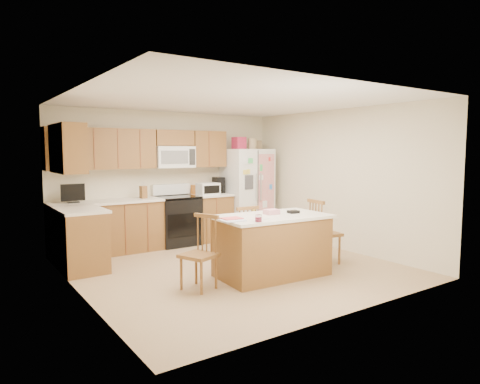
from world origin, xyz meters
TOP-DOWN VIEW (x-y plane):
  - ground at (0.00, 0.00)m, footprint 4.50×4.50m
  - room_shell at (0.00, 0.00)m, footprint 4.60×4.60m
  - cabinetry at (-0.98, 1.79)m, footprint 3.36×1.56m
  - stove at (0.00, 1.94)m, footprint 0.76×0.65m
  - refrigerator at (1.57, 1.87)m, footprint 0.90×0.79m
  - island at (0.21, -0.66)m, footprint 1.71×1.02m
  - windsor_chair_left at (-0.92, -0.58)m, footprint 0.51×0.52m
  - windsor_chair_back at (0.16, -0.00)m, footprint 0.42×0.40m
  - windsor_chair_right at (1.30, -0.58)m, footprint 0.48×0.50m

SIDE VIEW (x-z plane):
  - ground at x=0.00m, z-range 0.00..0.00m
  - island at x=0.21m, z-range -0.04..0.92m
  - windsor_chair_back at x=0.16m, z-range -0.03..0.91m
  - windsor_chair_left at x=-0.92m, z-range -0.03..0.93m
  - stove at x=0.00m, z-range -0.09..1.04m
  - windsor_chair_right at x=1.30m, z-range -0.03..0.98m
  - cabinetry at x=-0.98m, z-range -0.16..1.99m
  - refrigerator at x=1.57m, z-range -0.10..1.94m
  - room_shell at x=0.00m, z-range 0.18..2.70m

